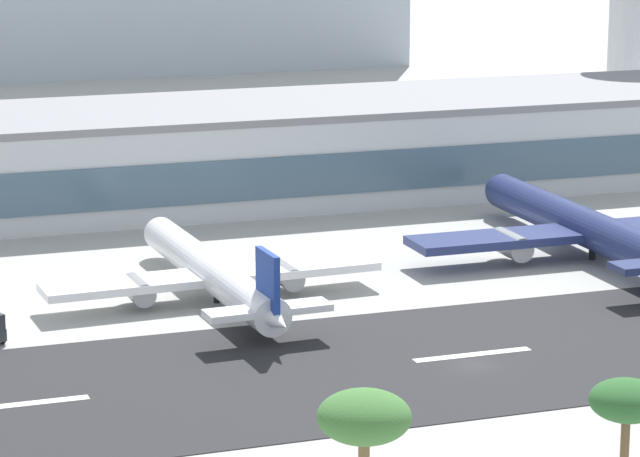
% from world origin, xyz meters
% --- Properties ---
extents(ground_plane, '(1400.00, 1400.00, 0.00)m').
position_xyz_m(ground_plane, '(0.00, 0.00, 0.00)').
color(ground_plane, '#A8A8A3').
extents(runway_strip, '(800.00, 32.98, 0.08)m').
position_xyz_m(runway_strip, '(0.00, 2.95, 0.04)').
color(runway_strip, '#262628').
rests_on(runway_strip, ground_plane).
extents(runway_centreline_dash_3, '(12.00, 1.20, 0.01)m').
position_xyz_m(runway_centreline_dash_3, '(-41.77, 2.95, 0.09)').
color(runway_centreline_dash_3, white).
rests_on(runway_centreline_dash_3, runway_strip).
extents(runway_centreline_dash_4, '(12.00, 1.20, 0.01)m').
position_xyz_m(runway_centreline_dash_4, '(1.21, 2.95, 0.09)').
color(runway_centreline_dash_4, white).
rests_on(runway_centreline_dash_4, runway_strip).
extents(terminal_building, '(191.46, 30.34, 13.40)m').
position_xyz_m(terminal_building, '(7.69, 81.06, 6.71)').
color(terminal_building, silver).
rests_on(terminal_building, ground_plane).
extents(airliner_navy_tail_gate_1, '(37.31, 44.55, 9.29)m').
position_xyz_m(airliner_navy_tail_gate_1, '(-16.84, 29.25, 2.96)').
color(airliner_navy_tail_gate_1, white).
rests_on(airliner_navy_tail_gate_1, ground_plane).
extents(airliner_gold_tail_gate_2, '(44.79, 51.89, 10.83)m').
position_xyz_m(airliner_gold_tail_gate_2, '(30.55, 32.93, 3.45)').
color(airliner_gold_tail_gate_2, navy).
rests_on(airliner_gold_tail_gate_2, ground_plane).
extents(palm_tree_0, '(4.93, 4.93, 13.25)m').
position_xyz_m(palm_tree_0, '(-9.44, -43.13, 11.54)').
color(palm_tree_0, brown).
rests_on(palm_tree_0, ground_plane).
extents(palm_tree_3, '(5.64, 5.64, 15.33)m').
position_xyz_m(palm_tree_3, '(-28.37, -45.27, 13.35)').
color(palm_tree_3, brown).
rests_on(palm_tree_3, ground_plane).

